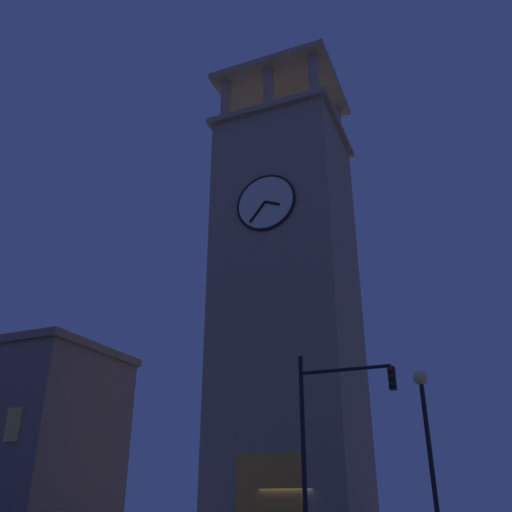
% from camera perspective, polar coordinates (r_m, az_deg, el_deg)
% --- Properties ---
extents(clocktower, '(7.82, 7.25, 30.45)m').
position_cam_1_polar(clocktower, '(31.75, 3.33, -4.76)').
color(clocktower, gray).
rests_on(clocktower, ground_plane).
extents(traffic_signal_near, '(3.33, 0.41, 6.67)m').
position_cam_1_polar(traffic_signal_near, '(19.19, 7.71, -16.95)').
color(traffic_signal_near, black).
rests_on(traffic_signal_near, ground_plane).
extents(street_lamp, '(0.44, 0.44, 5.59)m').
position_cam_1_polar(street_lamp, '(17.51, 17.38, -16.86)').
color(street_lamp, black).
rests_on(street_lamp, ground_plane).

